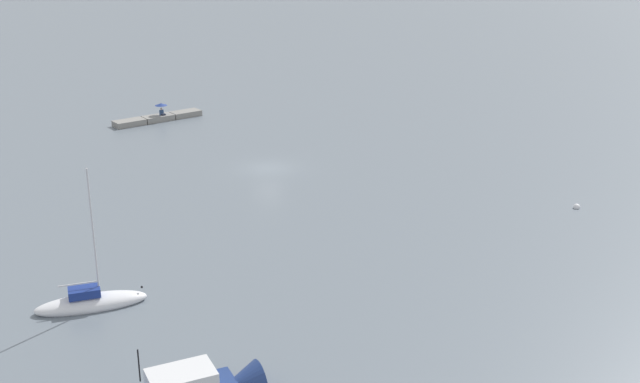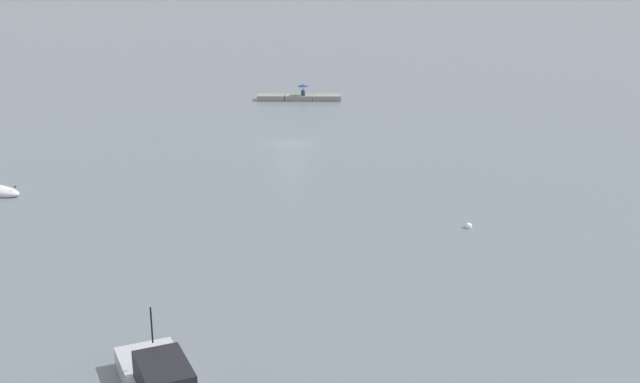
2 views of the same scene
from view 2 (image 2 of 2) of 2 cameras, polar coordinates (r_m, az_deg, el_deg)
name	(u,v)px [view 2 (image 2 of 2)]	position (r m, az deg, el deg)	size (l,w,h in m)	color
ground_plane	(291,144)	(73.74, -2.07, 3.32)	(500.00, 500.00, 0.00)	slate
seawall_pier	(299,98)	(93.70, -1.47, 6.58)	(9.55, 1.68, 0.58)	gray
person_seated_blue_left	(303,93)	(93.48, -1.20, 6.90)	(0.48, 0.66, 0.73)	#1E2333
umbrella_open_navy	(303,85)	(93.40, -1.21, 7.43)	(1.30, 1.30, 1.28)	black
mooring_buoy_near	(468,226)	(53.57, 10.32, -2.41)	(0.49, 0.49, 0.49)	white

